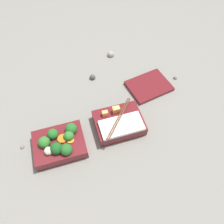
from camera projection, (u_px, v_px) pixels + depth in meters
ground_plane at (90, 138)px, 0.81m from camera, size 3.00×3.00×0.00m
bento_tray_vegetable at (60, 143)px, 0.76m from camera, size 0.18×0.14×0.08m
bento_tray_rice at (119, 123)px, 0.81m from camera, size 0.18×0.15×0.07m
bento_lid at (149, 86)px, 0.94m from camera, size 0.19×0.16×0.02m
pebble_0 at (175, 78)px, 0.97m from camera, size 0.02×0.02×0.02m
pebble_1 at (93, 77)px, 0.97m from camera, size 0.03×0.03×0.03m
pebble_2 at (111, 54)px, 1.05m from camera, size 0.03×0.03×0.03m
pebble_3 at (22, 147)px, 0.78m from camera, size 0.02×0.02×0.02m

